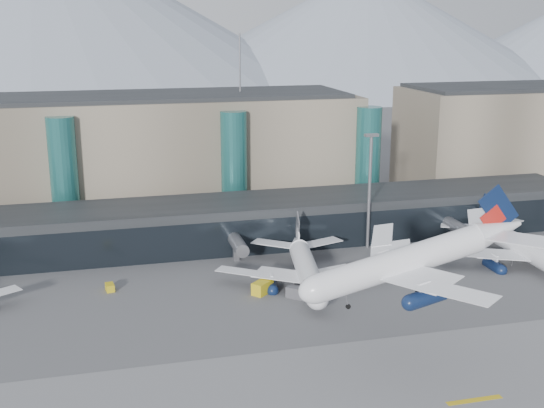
# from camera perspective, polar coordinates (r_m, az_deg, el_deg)

# --- Properties ---
(ground) EXTENTS (900.00, 900.00, 0.00)m
(ground) POSITION_cam_1_polar(r_m,az_deg,el_deg) (102.75, 2.23, -13.31)
(ground) COLOR #515154
(ground) RESTS_ON ground
(concourse) EXTENTS (170.00, 27.00, 10.00)m
(concourse) POSITION_cam_1_polar(r_m,az_deg,el_deg) (153.10, -3.82, -1.63)
(concourse) COLOR black
(concourse) RESTS_ON ground
(terminal_main) EXTENTS (130.00, 30.00, 31.00)m
(terminal_main) POSITION_cam_1_polar(r_m,az_deg,el_deg) (179.82, -13.64, 3.92)
(terminal_main) COLOR gray
(terminal_main) RESTS_ON ground
(terminal_east) EXTENTS (70.00, 30.00, 31.00)m
(terminal_east) POSITION_cam_1_polar(r_m,az_deg,el_deg) (216.62, 20.09, 5.26)
(terminal_east) COLOR gray
(terminal_east) RESTS_ON ground
(teal_towers) EXTENTS (116.40, 19.40, 46.00)m
(teal_towers) POSITION_cam_1_polar(r_m,az_deg,el_deg) (164.78, -10.04, 2.61)
(teal_towers) COLOR #246765
(teal_towers) RESTS_ON ground
(mountain_ridge) EXTENTS (910.00, 400.00, 110.00)m
(mountain_ridge) POSITION_cam_1_polar(r_m,az_deg,el_deg) (468.59, -9.29, 14.45)
(mountain_ridge) COLOR gray
(mountain_ridge) RESTS_ON ground
(lightmast_mid) EXTENTS (3.00, 1.20, 25.60)m
(lightmast_mid) POSITION_cam_1_polar(r_m,az_deg,el_deg) (149.79, 8.17, 1.61)
(lightmast_mid) COLOR slate
(lightmast_mid) RESTS_ON ground
(hero_jet) EXTENTS (34.27, 35.56, 11.45)m
(hero_jet) POSITION_cam_1_polar(r_m,az_deg,el_deg) (97.52, 12.42, -3.81)
(hero_jet) COLOR white
(hero_jet) RESTS_ON ground
(jet_parked_mid) EXTENTS (35.87, 36.20, 11.70)m
(jet_parked_mid) POSITION_cam_1_polar(r_m,az_deg,el_deg) (131.84, 2.78, -4.64)
(jet_parked_mid) COLOR white
(jet_parked_mid) RESTS_ON ground
(jet_parked_right) EXTENTS (38.89, 37.57, 12.52)m
(jet_parked_right) POSITION_cam_1_polar(r_m,az_deg,el_deg) (151.89, 19.86, -2.75)
(jet_parked_right) COLOR white
(jet_parked_right) RESTS_ON ground
(veh_b) EXTENTS (1.80, 2.57, 1.37)m
(veh_b) POSITION_cam_1_polar(r_m,az_deg,el_deg) (131.84, -13.41, -6.79)
(veh_b) COLOR gold
(veh_b) RESTS_ON ground
(veh_c) EXTENTS (4.07, 3.92, 2.06)m
(veh_c) POSITION_cam_1_polar(r_m,az_deg,el_deg) (125.13, 2.10, -7.41)
(veh_c) COLOR #49494E
(veh_c) RESTS_ON ground
(veh_d) EXTENTS (3.49, 3.19, 1.78)m
(veh_d) POSITION_cam_1_polar(r_m,az_deg,el_deg) (148.33, 10.48, -4.07)
(veh_d) COLOR silver
(veh_d) RESTS_ON ground
(veh_g) EXTENTS (1.59, 2.42, 1.33)m
(veh_g) POSITION_cam_1_polar(r_m,az_deg,el_deg) (135.03, 6.93, -5.96)
(veh_g) COLOR silver
(veh_g) RESTS_ON ground
(veh_h) EXTENTS (4.63, 4.47, 2.33)m
(veh_h) POSITION_cam_1_polar(r_m,az_deg,el_deg) (127.04, -0.80, -6.98)
(veh_h) COLOR gold
(veh_h) RESTS_ON ground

